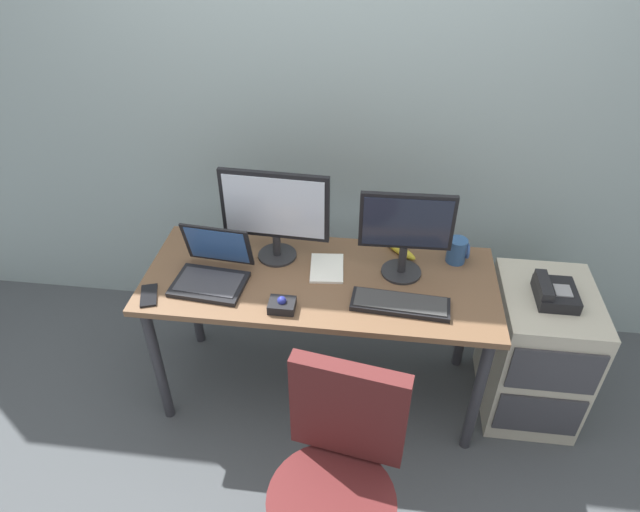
{
  "coord_description": "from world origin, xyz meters",
  "views": [
    {
      "loc": [
        0.23,
        -1.9,
        2.29
      ],
      "look_at": [
        0.0,
        0.0,
        0.86
      ],
      "focal_mm": 30.99,
      "sensor_mm": 36.0,
      "label": 1
    }
  ],
  "objects": [
    {
      "name": "monitor_side",
      "position": [
        0.36,
        0.08,
        0.98
      ],
      "size": [
        0.4,
        0.18,
        0.41
      ],
      "color": "#262628",
      "rests_on": "desk"
    },
    {
      "name": "trackball_mouse",
      "position": [
        -0.13,
        -0.23,
        0.76
      ],
      "size": [
        0.11,
        0.09,
        0.07
      ],
      "color": "black",
      "rests_on": "desk"
    },
    {
      "name": "laptop",
      "position": [
        -0.47,
        -0.07,
        0.79
      ],
      "size": [
        0.33,
        0.31,
        0.23
      ],
      "color": "black",
      "rests_on": "desk"
    },
    {
      "name": "cell_phone",
      "position": [
        -0.71,
        -0.22,
        0.74
      ],
      "size": [
        0.11,
        0.16,
        0.01
      ],
      "primitive_type": "cube",
      "rotation": [
        0.0,
        0.0,
        0.32
      ],
      "color": "black",
      "rests_on": "desk"
    },
    {
      "name": "office_chair",
      "position": [
        0.16,
        -0.85,
        0.45
      ],
      "size": [
        0.52,
        0.52,
        0.97
      ],
      "color": "black",
      "rests_on": "ground"
    },
    {
      "name": "keyboard",
      "position": [
        0.36,
        -0.15,
        0.75
      ],
      "size": [
        0.42,
        0.16,
        0.03
      ],
      "color": "black",
      "rests_on": "desk"
    },
    {
      "name": "coffee_mug",
      "position": [
        0.61,
        0.2,
        0.8
      ],
      "size": [
        0.1,
        0.09,
        0.12
      ],
      "color": "#2E5588",
      "rests_on": "desk"
    },
    {
      "name": "desk_phone",
      "position": [
        1.02,
        0.03,
        0.73
      ],
      "size": [
        0.17,
        0.2,
        0.09
      ],
      "color": "black",
      "rests_on": "file_cabinet"
    },
    {
      "name": "monitor_main",
      "position": [
        -0.22,
        0.13,
        0.99
      ],
      "size": [
        0.49,
        0.18,
        0.44
      ],
      "color": "#262628",
      "rests_on": "desk"
    },
    {
      "name": "desk",
      "position": [
        0.0,
        0.0,
        0.65
      ],
      "size": [
        1.57,
        0.64,
        0.74
      ],
      "color": "brown",
      "rests_on": "ground"
    },
    {
      "name": "back_wall",
      "position": [
        0.0,
        0.67,
        1.4
      ],
      "size": [
        6.0,
        0.1,
        2.8
      ],
      "primitive_type": "cube",
      "color": "#90A2A1",
      "rests_on": "ground"
    },
    {
      "name": "file_cabinet",
      "position": [
        1.03,
        0.05,
        0.35
      ],
      "size": [
        0.42,
        0.53,
        0.69
      ],
      "color": "#BAB39D",
      "rests_on": "ground"
    },
    {
      "name": "paper_notepad",
      "position": [
        0.02,
        0.06,
        0.74
      ],
      "size": [
        0.17,
        0.22,
        0.01
      ],
      "primitive_type": "cube",
      "rotation": [
        0.0,
        0.0,
        0.09
      ],
      "color": "white",
      "rests_on": "desk"
    },
    {
      "name": "ground_plane",
      "position": [
        0.0,
        0.0,
        0.0
      ],
      "size": [
        8.0,
        8.0,
        0.0
      ],
      "primitive_type": "plane",
      "color": "#464A4D"
    },
    {
      "name": "banana",
      "position": [
        0.35,
        0.23,
        0.76
      ],
      "size": [
        0.17,
        0.16,
        0.04
      ],
      "primitive_type": "ellipsoid",
      "rotation": [
        0.0,
        0.0,
        2.37
      ],
      "color": "yellow",
      "rests_on": "desk"
    }
  ]
}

